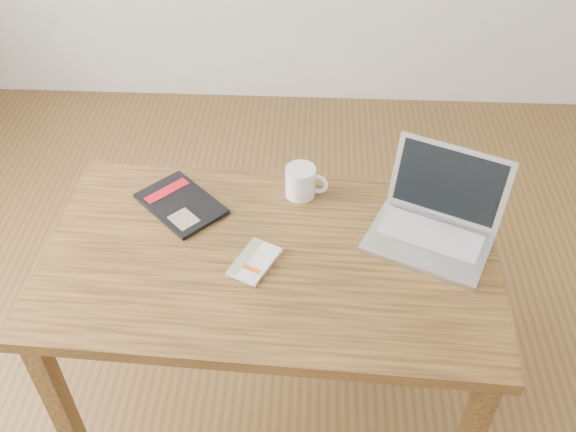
{
  "coord_description": "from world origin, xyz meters",
  "views": [
    {
      "loc": [
        0.09,
        -1.34,
        2.1
      ],
      "look_at": [
        0.02,
        0.01,
        0.85
      ],
      "focal_mm": 40.0,
      "sensor_mm": 36.0,
      "label": 1
    }
  ],
  "objects_px": {
    "black_guidebook": "(181,204)",
    "coffee_mug": "(302,181)",
    "desk": "(270,275)",
    "white_guidebook": "(254,262)",
    "laptop": "(435,221)"
  },
  "relations": [
    {
      "from": "desk",
      "to": "white_guidebook",
      "type": "bearing_deg",
      "value": -136.75
    },
    {
      "from": "black_guidebook",
      "to": "coffee_mug",
      "type": "relative_size",
      "value": 2.32
    },
    {
      "from": "desk",
      "to": "coffee_mug",
      "type": "bearing_deg",
      "value": 75.94
    },
    {
      "from": "white_guidebook",
      "to": "black_guidebook",
      "type": "xyz_separation_m",
      "value": [
        -0.25,
        0.24,
        0.0
      ]
    },
    {
      "from": "desk",
      "to": "coffee_mug",
      "type": "relative_size",
      "value": 9.89
    },
    {
      "from": "white_guidebook",
      "to": "laptop",
      "type": "relative_size",
      "value": 0.42
    },
    {
      "from": "white_guidebook",
      "to": "coffee_mug",
      "type": "xyz_separation_m",
      "value": [
        0.12,
        0.31,
        0.05
      ]
    },
    {
      "from": "white_guidebook",
      "to": "coffee_mug",
      "type": "bearing_deg",
      "value": 93.24
    },
    {
      "from": "black_guidebook",
      "to": "coffee_mug",
      "type": "distance_m",
      "value": 0.39
    },
    {
      "from": "desk",
      "to": "coffee_mug",
      "type": "distance_m",
      "value": 0.32
    },
    {
      "from": "black_guidebook",
      "to": "desk",
      "type": "bearing_deg",
      "value": -79.8
    },
    {
      "from": "black_guidebook",
      "to": "coffee_mug",
      "type": "xyz_separation_m",
      "value": [
        0.38,
        0.07,
        0.05
      ]
    },
    {
      "from": "desk",
      "to": "black_guidebook",
      "type": "distance_m",
      "value": 0.37
    },
    {
      "from": "desk",
      "to": "laptop",
      "type": "height_order",
      "value": "laptop"
    },
    {
      "from": "white_guidebook",
      "to": "black_guidebook",
      "type": "distance_m",
      "value": 0.35
    }
  ]
}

